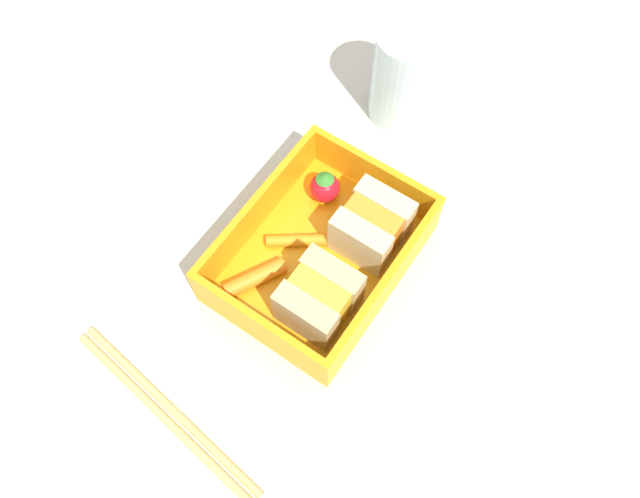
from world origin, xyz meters
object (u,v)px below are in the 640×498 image
Objects in this scene: carrot_stick_left at (255,278)px; chopstick_pair at (166,411)px; folded_napkin at (184,153)px; sandwich_center_left at (319,298)px; strawberry_far_left at (325,187)px; sandwich_left at (372,226)px; drinking_glass at (405,76)px; carrot_stick_far_left at (299,237)px.

chopstick_pair is at bearing 2.67° from carrot_stick_left.
carrot_stick_left is 0.46× the size of folded_napkin.
sandwich_center_left is 10.63cm from strawberry_far_left.
strawberry_far_left is at bearing -103.85° from sandwich_left.
drinking_glass is at bearing -165.83° from sandwich_center_left.
drinking_glass is at bearing -158.67° from sandwich_left.
carrot_stick_left is (5.10, -0.79, 0.15)cm from carrot_stick_far_left.
strawberry_far_left reaches higher than folded_napkin.
strawberry_far_left is 0.61× the size of carrot_stick_left.
chopstick_pair is at bearing 0.64° from drinking_glass.
sandwich_left is at bearing 146.72° from carrot_stick_left.
carrot_stick_left is (0.95, -5.64, -1.57)cm from sandwich_center_left.
carrot_stick_far_left is 5.17cm from carrot_stick_left.
strawberry_far_left is at bearing -0.56° from drinking_glass.
sandwich_left is at bearing 166.34° from chopstick_pair.
carrot_stick_left is at bearing -8.83° from carrot_stick_far_left.
drinking_glass is (-17.46, -0.61, 3.17)cm from carrot_stick_far_left.
carrot_stick_far_left is at bearing 2.01° from drinking_glass.
sandwich_left is 1.03× the size of carrot_stick_left.
folded_napkin is (-5.92, -19.32, -3.22)cm from sandwich_center_left.
sandwich_center_left is 1.03× the size of carrot_stick_left.
sandwich_left reaches higher than folded_napkin.
drinking_glass reaches higher than carrot_stick_far_left.
sandwich_center_left is 0.29× the size of chopstick_pair.
folded_napkin is (3.09, -13.74, -2.44)cm from strawberry_far_left.
sandwich_left is 6.21cm from carrot_stick_far_left.
chopstick_pair is (13.20, -5.07, -3.07)cm from sandwich_center_left.
sandwich_center_left is 1.07× the size of carrot_stick_far_left.
strawberry_far_left is at bearing -178.68° from chopstick_pair.
folded_napkin is at bearing -41.46° from drinking_glass.
sandwich_center_left reaches higher than carrot_stick_left.
carrot_stick_left is at bearing -0.46° from drinking_glass.
carrot_stick_left is at bearing -177.33° from chopstick_pair.
sandwich_center_left is at bearing 31.75° from strawberry_far_left.
folded_napkin is (-6.87, -13.68, -1.66)cm from carrot_stick_left.
folded_napkin is at bearing -96.97° from carrot_stick_far_left.
sandwich_center_left is at bearing 49.39° from carrot_stick_far_left.
chopstick_pair is at bearing 1.32° from strawberry_far_left.
drinking_glass reaches higher than chopstick_pair.
carrot_stick_far_left reaches higher than chopstick_pair.
folded_napkin is at bearing -116.68° from carrot_stick_left.
sandwich_left is at bearing 21.33° from drinking_glass.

